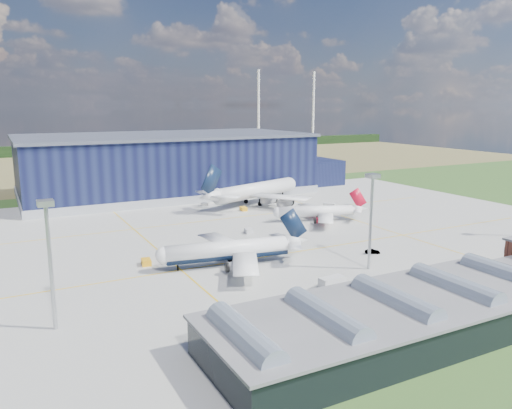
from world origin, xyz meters
name	(u,v)px	position (x,y,z in m)	size (l,w,h in m)	color
ground	(271,244)	(0.00, 0.00, 0.00)	(600.00, 600.00, 0.00)	#2A4A1B
apron	(254,236)	(0.00, 10.00, 0.03)	(220.00, 160.00, 0.08)	#B0B0AB
farmland	(109,164)	(0.00, 220.00, 0.00)	(600.00, 220.00, 0.01)	olive
treeline	(88,149)	(0.00, 300.00, 4.00)	(600.00, 8.00, 8.00)	black
hangar	(172,167)	(2.81, 94.80, 11.62)	(145.00, 62.00, 26.10)	#0F1334
glass_concourse	(410,313)	(-6.45, -60.00, 3.69)	(78.00, 23.00, 8.60)	black
light_mast_west	(49,244)	(-60.00, -30.00, 15.43)	(2.60, 2.60, 23.00)	#ADAFB4
light_mast_center	(371,206)	(10.00, -30.00, 15.43)	(2.60, 2.60, 23.00)	#ADAFB4
airliner_navy	(228,240)	(-18.73, -12.00, 6.39)	(39.21, 38.36, 12.79)	white
airliner_red	(316,206)	(27.28, 17.47, 5.38)	(33.01, 32.30, 10.77)	white
airliner_widebody	(256,182)	(23.12, 53.18, 8.67)	(53.20, 52.05, 17.35)	white
gse_tug_a	(146,262)	(-36.23, -2.21, 0.74)	(2.18, 3.56, 1.48)	#F1A515
gse_van_a	(332,283)	(-5.35, -36.25, 1.25)	(2.50, 5.73, 2.50)	silver
gse_cart_a	(249,231)	(0.02, 13.61, 0.73)	(2.24, 3.36, 1.46)	silver
gse_van_b	(329,206)	(43.76, 32.44, 1.06)	(2.11, 4.61, 2.11)	silver
gse_tug_c	(244,209)	(13.23, 44.02, 0.73)	(2.09, 3.34, 1.46)	#F1A515
gse_cart_b	(205,204)	(3.97, 59.67, 0.66)	(2.02, 3.03, 1.31)	silver
airstair	(259,320)	(-28.17, -46.00, 1.46)	(1.83, 4.58, 2.93)	silver
car_b	(372,252)	(19.09, -20.76, 0.63)	(1.34, 3.85, 1.27)	#99999E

